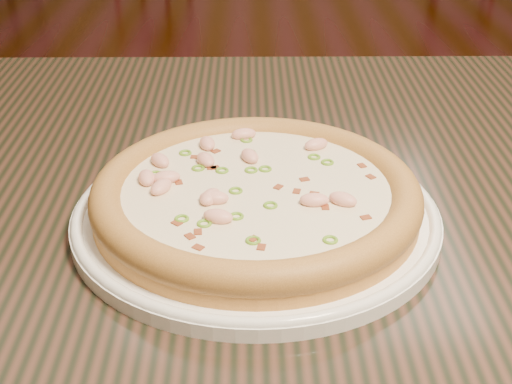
{
  "coord_description": "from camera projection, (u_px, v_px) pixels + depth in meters",
  "views": [
    {
      "loc": [
        -0.31,
        -1.37,
        1.07
      ],
      "look_at": [
        -0.31,
        -0.85,
        0.78
      ],
      "focal_mm": 50.0,
      "sensor_mm": 36.0,
      "label": 1
    }
  ],
  "objects": [
    {
      "name": "ground",
      "position": [
        380.0,
        303.0,
        1.72
      ],
      "size": [
        9.0,
        9.0,
        0.0
      ],
      "primitive_type": "plane",
      "color": "black"
    },
    {
      "name": "hero_table",
      "position": [
        376.0,
        280.0,
        0.71
      ],
      "size": [
        1.2,
        0.8,
        0.75
      ],
      "color": "black",
      "rests_on": "ground"
    },
    {
      "name": "plate",
      "position": [
        256.0,
        214.0,
        0.61
      ],
      "size": [
        0.31,
        0.31,
        0.02
      ],
      "color": "white",
      "rests_on": "hero_table"
    },
    {
      "name": "pizza",
      "position": [
        256.0,
        195.0,
        0.6
      ],
      "size": [
        0.28,
        0.28,
        0.03
      ],
      "color": "#CA8D40",
      "rests_on": "plate"
    }
  ]
}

